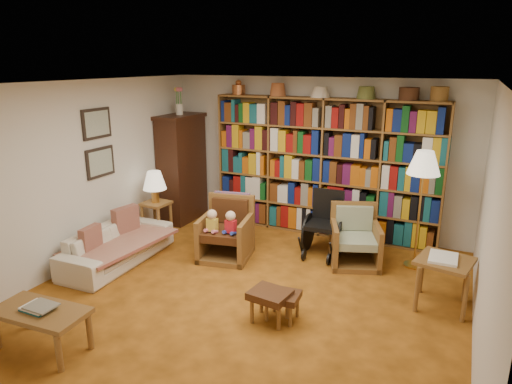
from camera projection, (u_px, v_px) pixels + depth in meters
The scene contains 23 objects.
floor at pixel (248, 293), 5.59m from camera, with size 5.00×5.00×0.00m, color #B2641B.
ceiling at pixel (247, 84), 4.90m from camera, with size 5.00×5.00×0.00m, color white.
wall_back at pixel (315, 156), 7.42m from camera, with size 5.00×5.00×0.00m, color silver.
wall_front at pixel (85, 290), 3.06m from camera, with size 5.00×5.00×0.00m, color silver.
wall_left at pixel (84, 173), 6.25m from camera, with size 5.00×5.00×0.00m, color silver.
wall_right at pixel (490, 227), 4.23m from camera, with size 5.00×5.00×0.00m, color silver.
bookshelf at pixel (323, 164), 7.21m from camera, with size 3.60×0.30×2.42m.
curio_cabinet at pixel (182, 167), 7.98m from camera, with size 0.50×0.95×2.40m.
framed_pictures at pixel (98, 143), 6.40m from camera, with size 0.03×0.52×0.97m.
sofa at pixel (118, 245), 6.38m from camera, with size 0.69×1.76×0.51m, color beige.
sofa_throw at pixel (120, 243), 6.35m from camera, with size 0.82×1.54×0.04m, color #CBB594.
cushion_left at pixel (126, 223), 6.68m from camera, with size 0.13×0.41×0.41m, color maroon.
cushion_right at pixel (91, 239), 6.07m from camera, with size 0.11×0.34×0.34m, color maroon.
side_table_lamp at pixel (156, 211), 7.28m from camera, with size 0.41×0.41×0.58m.
table_lamp at pixel (154, 181), 7.14m from camera, with size 0.37×0.37×0.50m.
armchair_leather at pixel (229, 232), 6.58m from camera, with size 0.83×0.85×0.88m.
armchair_sage at pixel (357, 241), 6.38m from camera, with size 0.89×0.88×0.82m.
wheelchair at pixel (325, 226), 6.64m from camera, with size 0.54×0.75×0.94m.
floor_lamp at pixel (424, 168), 5.93m from camera, with size 0.43×0.43×1.62m.
side_table_papers at pixel (444, 267), 5.15m from camera, with size 0.67×0.67×0.62m.
footstool_a at pixel (270, 297), 4.91m from camera, with size 0.46×0.41×0.35m.
footstool_b at pixel (282, 298), 4.96m from camera, with size 0.39×0.34×0.31m.
coffee_table at pixel (40, 315), 4.41m from camera, with size 0.96×0.52×0.48m.
Camera 1 is at (2.21, -4.52, 2.73)m, focal length 32.00 mm.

